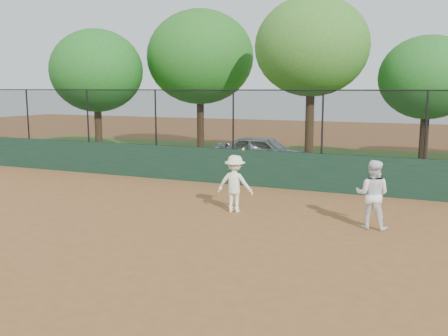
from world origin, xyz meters
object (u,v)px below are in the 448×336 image
at_px(player_main, 235,184).
at_px(tree_3, 428,78).
at_px(tree_0, 96,71).
at_px(player_second, 372,194).
at_px(tree_1, 200,57).
at_px(parked_car, 264,153).
at_px(tree_2, 312,47).

height_order(player_main, tree_3, tree_3).
bearing_deg(tree_0, player_second, -30.01).
bearing_deg(player_second, player_main, -0.88).
distance_m(player_main, tree_1, 12.93).
xyz_separation_m(player_main, tree_3, (4.31, 9.65, 2.89)).
bearing_deg(parked_car, player_main, -168.43).
bearing_deg(tree_2, tree_1, 161.39).
distance_m(player_main, tree_2, 9.55).
xyz_separation_m(player_second, tree_2, (-3.64, 8.79, 4.10)).
bearing_deg(parked_car, tree_1, 49.86).
height_order(player_second, tree_0, tree_0).
relative_size(tree_1, tree_3, 1.33).
bearing_deg(player_main, parked_car, 102.68).
bearing_deg(tree_1, player_main, -59.86).
relative_size(player_main, tree_2, 0.25).
xyz_separation_m(parked_car, player_second, (5.06, -7.08, 0.12)).
relative_size(parked_car, player_main, 2.31).
bearing_deg(tree_3, player_main, -114.07).
distance_m(parked_car, player_second, 8.71).
height_order(tree_0, tree_2, tree_2).
relative_size(tree_2, tree_3, 1.31).
height_order(player_main, tree_0, tree_0).
bearing_deg(player_second, tree_1, -45.94).
xyz_separation_m(player_second, tree_0, (-13.76, 7.95, 3.24)).
bearing_deg(player_main, tree_3, 65.93).
bearing_deg(tree_1, parked_car, -39.03).
distance_m(tree_2, tree_3, 4.73).
bearing_deg(parked_car, player_second, -145.53).
height_order(tree_1, tree_3, tree_1).
height_order(parked_car, player_second, player_second).
distance_m(tree_0, tree_3, 14.69).
relative_size(player_main, tree_0, 0.29).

